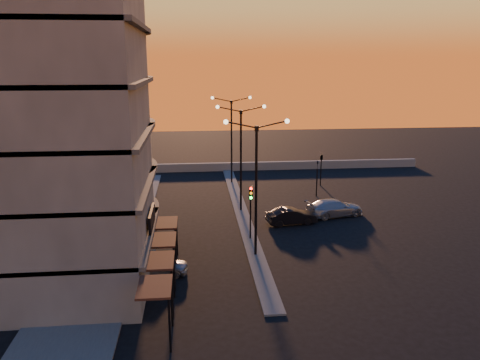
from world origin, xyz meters
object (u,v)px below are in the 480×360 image
Objects in this scene: streetlamp_mid at (241,150)px; car_wagon at (335,208)px; car_hatchback at (159,264)px; traffic_light_main at (251,204)px; car_sedan at (291,216)px.

car_wagon is (8.00, -2.15, -4.85)m from streetlamp_mid.
car_wagon is (14.50, 10.04, 0.10)m from car_hatchback.
car_hatchback is at bearing -118.06° from streetlamp_mid.
traffic_light_main reaches higher than car_hatchback.
traffic_light_main is 1.13× the size of car_hatchback.
car_wagon is at bearing 31.89° from traffic_light_main.
streetlamp_mid is 9.60m from car_wagon.
car_hatchback is 13.28m from car_sedan.
streetlamp_mid is at bearing -19.92° from car_hatchback.
traffic_light_main is 9.66m from car_wagon.
streetlamp_mid is 2.24× the size of traffic_light_main.
traffic_light_main is 0.83× the size of car_wagon.
car_sedan is at bearing 40.74° from traffic_light_main.
traffic_light_main is 1.04× the size of car_sedan.
traffic_light_main is at bearing -90.00° from streetlamp_mid.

